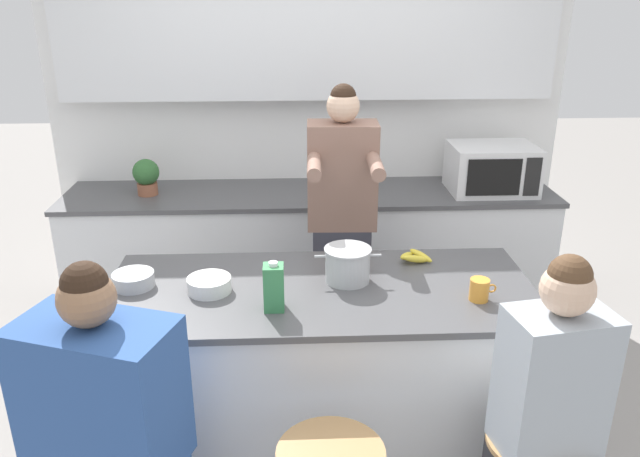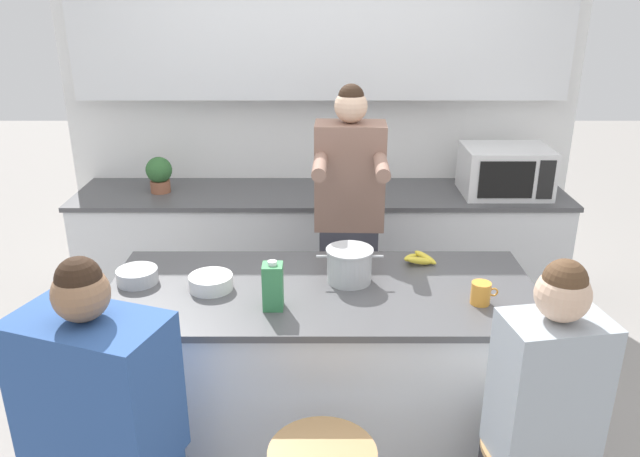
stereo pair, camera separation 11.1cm
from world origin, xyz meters
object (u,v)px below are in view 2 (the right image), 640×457
(kitchen_island, at_px, (320,374))
(banana_bunch, at_px, (417,258))
(potted_plant, at_px, (157,174))
(microwave, at_px, (503,171))
(fruit_bowl, at_px, (209,282))
(person_cooking, at_px, (347,238))
(person_wrapped_blanket, at_px, (104,450))
(person_seated_near, at_px, (536,453))
(cooking_pot, at_px, (348,265))
(juice_carton, at_px, (271,286))
(coffee_cup_near, at_px, (479,293))

(kitchen_island, relative_size, banana_bunch, 10.49)
(potted_plant, bearing_deg, microwave, -0.84)
(fruit_bowl, relative_size, banana_bunch, 1.06)
(person_cooking, bearing_deg, person_wrapped_blanket, -119.71)
(person_seated_near, xyz_separation_m, microwave, (0.43, 2.12, 0.41))
(person_cooking, distance_m, cooking_pot, 0.70)
(fruit_bowl, height_order, banana_bunch, fruit_bowl)
(kitchen_island, bearing_deg, person_wrapped_blanket, -136.51)
(person_wrapped_blanket, distance_m, banana_bunch, 1.59)
(juice_carton, bearing_deg, microwave, 48.87)
(person_seated_near, distance_m, microwave, 2.20)
(cooking_pot, distance_m, juice_carton, 0.41)
(kitchen_island, relative_size, coffee_cup_near, 16.50)
(banana_bunch, bearing_deg, coffee_cup_near, -63.24)
(cooking_pot, relative_size, coffee_cup_near, 2.62)
(microwave, bearing_deg, person_seated_near, -101.48)
(fruit_bowl, xyz_separation_m, potted_plant, (-0.57, 1.44, 0.07))
(cooking_pot, bearing_deg, person_wrapped_blanket, -138.13)
(kitchen_island, relative_size, person_seated_near, 1.38)
(cooking_pot, bearing_deg, microwave, 51.55)
(person_seated_near, distance_m, banana_bunch, 1.06)
(fruit_bowl, bearing_deg, banana_bunch, 15.56)
(kitchen_island, xyz_separation_m, person_seated_near, (0.75, -0.72, 0.17))
(coffee_cup_near, distance_m, banana_bunch, 0.44)
(kitchen_island, bearing_deg, microwave, 49.91)
(cooking_pot, bearing_deg, person_seated_near, -51.42)
(fruit_bowl, height_order, microwave, microwave)
(person_seated_near, relative_size, cooking_pot, 4.55)
(person_cooking, bearing_deg, kitchen_island, -99.37)
(potted_plant, bearing_deg, fruit_bowl, -68.58)
(person_cooking, relative_size, person_wrapped_blanket, 1.22)
(cooking_pot, height_order, potted_plant, potted_plant)
(kitchen_island, distance_m, person_seated_near, 1.05)
(microwave, bearing_deg, coffee_cup_near, -108.62)
(person_seated_near, distance_m, juice_carton, 1.16)
(potted_plant, bearing_deg, person_wrapped_blanket, -82.18)
(kitchen_island, xyz_separation_m, person_cooking, (0.15, 0.75, 0.38))
(potted_plant, bearing_deg, person_cooking, -29.71)
(kitchen_island, relative_size, cooking_pot, 6.30)
(person_seated_near, bearing_deg, microwave, 68.99)
(coffee_cup_near, bearing_deg, person_wrapped_blanket, -157.84)
(person_cooking, relative_size, person_seated_near, 1.23)
(person_wrapped_blanket, height_order, banana_bunch, person_wrapped_blanket)
(kitchen_island, xyz_separation_m, microwave, (1.18, 1.40, 0.58))
(cooking_pot, xyz_separation_m, banana_bunch, (0.34, 0.19, -0.05))
(person_seated_near, bearing_deg, cooking_pot, 119.05)
(coffee_cup_near, bearing_deg, kitchen_island, 168.09)
(person_seated_near, relative_size, coffee_cup_near, 11.92)
(coffee_cup_near, relative_size, potted_plant, 0.49)
(person_seated_near, xyz_separation_m, banana_bunch, (-0.29, 0.97, 0.31))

